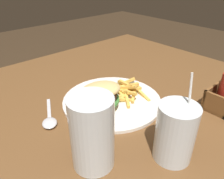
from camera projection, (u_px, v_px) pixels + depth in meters
dining_table at (110, 142)px, 0.70m from camera, size 1.31×1.14×0.71m
meal_plate_near at (107, 98)px, 0.67m from camera, size 0.31×0.31×0.10m
beer_glass at (92, 135)px, 0.45m from camera, size 0.09×0.09×0.17m
juice_glass at (175, 135)px, 0.48m from camera, size 0.09×0.09×0.20m
spoon at (50, 121)px, 0.61m from camera, size 0.09×0.16×0.01m
condiment_caddy at (224, 96)px, 0.66m from camera, size 0.11×0.08×0.12m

